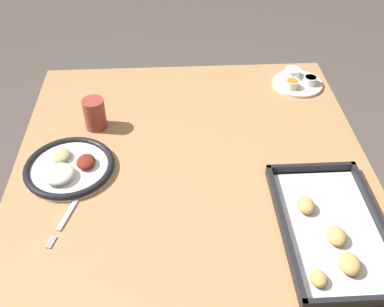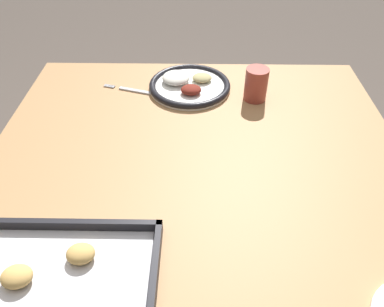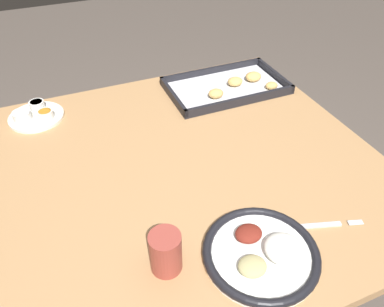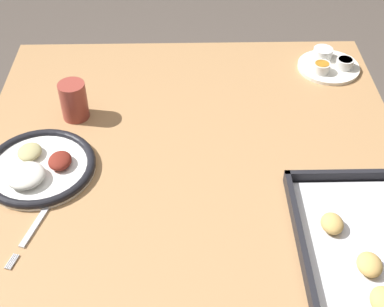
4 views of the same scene
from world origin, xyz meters
name	(u,v)px [view 3 (image 3 of 4)]	position (x,y,z in m)	size (l,w,h in m)	color
ground_plane	(190,303)	(0.00, 0.00, 0.00)	(8.00, 8.00, 0.00)	#564C44
dining_table	(190,191)	(0.00, 0.00, 0.65)	(1.04, 1.00, 0.76)	#AD7F51
dinner_plate	(262,253)	(0.03, -0.34, 0.77)	(0.25, 0.25, 0.04)	white
fork	(319,225)	(0.19, -0.32, 0.76)	(0.19, 0.07, 0.00)	silver
saucer_plate	(35,115)	(-0.37, 0.39, 0.77)	(0.17, 0.17, 0.04)	white
baking_tray	(229,86)	(0.28, 0.32, 0.77)	(0.42, 0.25, 0.04)	black
drinking_cup	(166,252)	(-0.17, -0.29, 0.81)	(0.07, 0.07, 0.10)	#993D33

